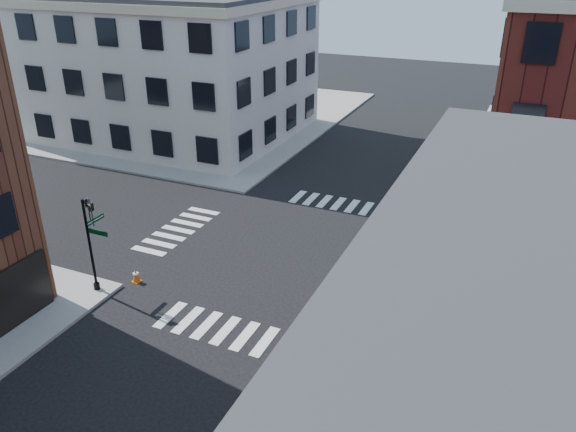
% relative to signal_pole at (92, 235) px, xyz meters
% --- Properties ---
extents(ground, '(120.00, 120.00, 0.00)m').
position_rel_signal_pole_xyz_m(ground, '(6.72, 6.68, -2.86)').
color(ground, black).
rests_on(ground, ground).
extents(sidewalk_nw, '(30.00, 30.00, 0.15)m').
position_rel_signal_pole_xyz_m(sidewalk_nw, '(-14.28, 27.68, -2.78)').
color(sidewalk_nw, gray).
rests_on(sidewalk_nw, ground).
extents(building_nw, '(22.00, 16.00, 11.00)m').
position_rel_signal_pole_xyz_m(building_nw, '(-12.28, 22.68, 2.64)').
color(building_nw, beige).
rests_on(building_nw, ground).
extents(tree_near, '(2.69, 2.69, 4.49)m').
position_rel_signal_pole_xyz_m(tree_near, '(14.28, 16.65, 0.30)').
color(tree_near, black).
rests_on(tree_near, ground).
extents(tree_far, '(2.43, 2.43, 4.07)m').
position_rel_signal_pole_xyz_m(tree_far, '(14.28, 22.65, 0.02)').
color(tree_far, black).
rests_on(tree_far, ground).
extents(signal_pole, '(1.29, 1.24, 4.60)m').
position_rel_signal_pole_xyz_m(signal_pole, '(0.00, 0.00, 0.00)').
color(signal_pole, black).
rests_on(signal_pole, ground).
extents(box_truck, '(8.87, 3.45, 3.93)m').
position_rel_signal_pole_xyz_m(box_truck, '(16.01, 3.48, -0.81)').
color(box_truck, silver).
rests_on(box_truck, ground).
extents(traffic_cone, '(0.42, 0.42, 0.68)m').
position_rel_signal_pole_xyz_m(traffic_cone, '(1.02, 1.29, -2.53)').
color(traffic_cone, '#E9560A').
rests_on(traffic_cone, ground).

